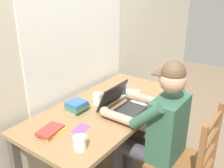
{
  "coord_description": "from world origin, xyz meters",
  "views": [
    {
      "loc": [
        -1.55,
        -1.18,
        1.75
      ],
      "look_at": [
        0.01,
        -0.05,
        0.95
      ],
      "focal_mm": 40.96,
      "sensor_mm": 36.0,
      "label": 1
    }
  ],
  "objects_px": {
    "seated_person": "(155,127)",
    "book_stack_main": "(51,131)",
    "laptop": "(122,105)",
    "coffee_mug_dark": "(122,91)",
    "landscape_photo_print": "(81,129)",
    "coffee_mug_white": "(98,98)",
    "book_stack_side": "(77,106)",
    "computer_mouse": "(139,100)",
    "coffee_mug_spare": "(80,143)",
    "wooden_chair": "(187,164)",
    "desk": "(107,116)"
  },
  "relations": [
    {
      "from": "computer_mouse",
      "to": "coffee_mug_dark",
      "type": "xyz_separation_m",
      "value": [
        0.02,
        0.19,
        0.03
      ]
    },
    {
      "from": "wooden_chair",
      "to": "computer_mouse",
      "type": "bearing_deg",
      "value": 69.24
    },
    {
      "from": "coffee_mug_white",
      "to": "desk",
      "type": "bearing_deg",
      "value": -92.85
    },
    {
      "from": "coffee_mug_dark",
      "to": "book_stack_side",
      "type": "height_order",
      "value": "book_stack_side"
    },
    {
      "from": "seated_person",
      "to": "book_stack_main",
      "type": "bearing_deg",
      "value": 138.23
    },
    {
      "from": "desk",
      "to": "laptop",
      "type": "xyz_separation_m",
      "value": [
        0.02,
        -0.15,
        0.14
      ]
    },
    {
      "from": "seated_person",
      "to": "coffee_mug_white",
      "type": "relative_size",
      "value": 10.62
    },
    {
      "from": "computer_mouse",
      "to": "landscape_photo_print",
      "type": "bearing_deg",
      "value": 169.88
    },
    {
      "from": "wooden_chair",
      "to": "coffee_mug_spare",
      "type": "xyz_separation_m",
      "value": [
        -0.61,
        0.52,
        0.32
      ]
    },
    {
      "from": "landscape_photo_print",
      "to": "book_stack_main",
      "type": "bearing_deg",
      "value": 131.43
    },
    {
      "from": "coffee_mug_white",
      "to": "coffee_mug_spare",
      "type": "distance_m",
      "value": 0.65
    },
    {
      "from": "desk",
      "to": "book_stack_side",
      "type": "xyz_separation_m",
      "value": [
        -0.2,
        0.15,
        0.14
      ]
    },
    {
      "from": "desk",
      "to": "wooden_chair",
      "type": "distance_m",
      "value": 0.75
    },
    {
      "from": "wooden_chair",
      "to": "desk",
      "type": "bearing_deg",
      "value": 93.19
    },
    {
      "from": "laptop",
      "to": "computer_mouse",
      "type": "distance_m",
      "value": 0.24
    },
    {
      "from": "wooden_chair",
      "to": "landscape_photo_print",
      "type": "xyz_separation_m",
      "value": [
        -0.43,
        0.67,
        0.28
      ]
    },
    {
      "from": "book_stack_side",
      "to": "coffee_mug_dark",
      "type": "bearing_deg",
      "value": -15.33
    },
    {
      "from": "wooden_chair",
      "to": "laptop",
      "type": "distance_m",
      "value": 0.67
    },
    {
      "from": "seated_person",
      "to": "book_stack_main",
      "type": "xyz_separation_m",
      "value": [
        -0.59,
        0.53,
        0.07
      ]
    },
    {
      "from": "seated_person",
      "to": "landscape_photo_print",
      "type": "distance_m",
      "value": 0.58
    },
    {
      "from": "laptop",
      "to": "book_stack_main",
      "type": "relative_size",
      "value": 1.65
    },
    {
      "from": "book_stack_side",
      "to": "seated_person",
      "type": "bearing_deg",
      "value": -67.84
    },
    {
      "from": "coffee_mug_white",
      "to": "book_stack_main",
      "type": "height_order",
      "value": "coffee_mug_white"
    },
    {
      "from": "seated_person",
      "to": "wooden_chair",
      "type": "height_order",
      "value": "seated_person"
    },
    {
      "from": "landscape_photo_print",
      "to": "coffee_mug_white",
      "type": "bearing_deg",
      "value": 13.7
    },
    {
      "from": "computer_mouse",
      "to": "coffee_mug_dark",
      "type": "bearing_deg",
      "value": 84.49
    },
    {
      "from": "seated_person",
      "to": "book_stack_main",
      "type": "relative_size",
      "value": 6.16
    },
    {
      "from": "laptop",
      "to": "coffee_mug_dark",
      "type": "distance_m",
      "value": 0.31
    },
    {
      "from": "book_stack_side",
      "to": "landscape_photo_print",
      "type": "xyz_separation_m",
      "value": [
        -0.18,
        -0.21,
        -0.05
      ]
    },
    {
      "from": "coffee_mug_dark",
      "to": "coffee_mug_spare",
      "type": "xyz_separation_m",
      "value": [
        -0.84,
        -0.23,
        0.0
      ]
    },
    {
      "from": "coffee_mug_spare",
      "to": "landscape_photo_print",
      "type": "relative_size",
      "value": 0.94
    },
    {
      "from": "desk",
      "to": "book_stack_side",
      "type": "distance_m",
      "value": 0.29
    },
    {
      "from": "book_stack_main",
      "to": "seated_person",
      "type": "bearing_deg",
      "value": -41.77
    },
    {
      "from": "seated_person",
      "to": "coffee_mug_white",
      "type": "bearing_deg",
      "value": 93.72
    },
    {
      "from": "wooden_chair",
      "to": "coffee_mug_spare",
      "type": "bearing_deg",
      "value": 139.52
    },
    {
      "from": "desk",
      "to": "wooden_chair",
      "type": "height_order",
      "value": "wooden_chair"
    },
    {
      "from": "wooden_chair",
      "to": "book_stack_side",
      "type": "height_order",
      "value": "wooden_chair"
    },
    {
      "from": "computer_mouse",
      "to": "wooden_chair",
      "type": "bearing_deg",
      "value": -110.76
    },
    {
      "from": "laptop",
      "to": "book_stack_main",
      "type": "xyz_separation_m",
      "value": [
        -0.57,
        0.23,
        -0.03
      ]
    },
    {
      "from": "book_stack_side",
      "to": "laptop",
      "type": "bearing_deg",
      "value": -53.92
    },
    {
      "from": "desk",
      "to": "book_stack_main",
      "type": "xyz_separation_m",
      "value": [
        -0.55,
        0.08,
        0.11
      ]
    },
    {
      "from": "coffee_mug_dark",
      "to": "landscape_photo_print",
      "type": "height_order",
      "value": "coffee_mug_dark"
    },
    {
      "from": "seated_person",
      "to": "laptop",
      "type": "bearing_deg",
      "value": 94.79
    },
    {
      "from": "computer_mouse",
      "to": "book_stack_side",
      "type": "distance_m",
      "value": 0.56
    },
    {
      "from": "laptop",
      "to": "book_stack_side",
      "type": "relative_size",
      "value": 1.92
    },
    {
      "from": "coffee_mug_spare",
      "to": "landscape_photo_print",
      "type": "distance_m",
      "value": 0.24
    },
    {
      "from": "laptop",
      "to": "computer_mouse",
      "type": "height_order",
      "value": "laptop"
    },
    {
      "from": "coffee_mug_white",
      "to": "coffee_mug_dark",
      "type": "xyz_separation_m",
      "value": [
        0.27,
        -0.08,
        -0.0
      ]
    },
    {
      "from": "desk",
      "to": "wooden_chair",
      "type": "xyz_separation_m",
      "value": [
        0.04,
        -0.73,
        -0.19
      ]
    },
    {
      "from": "wooden_chair",
      "to": "computer_mouse",
      "type": "height_order",
      "value": "wooden_chair"
    }
  ]
}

